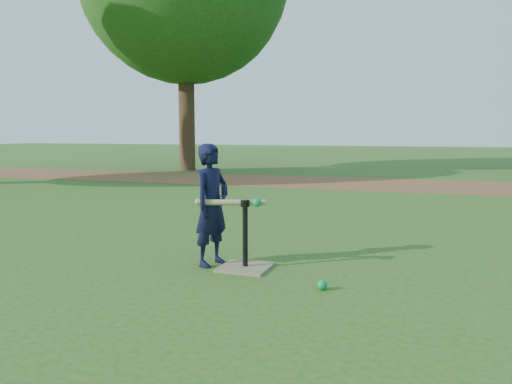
% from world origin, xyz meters
% --- Properties ---
extents(ground, '(80.00, 80.00, 0.00)m').
position_xyz_m(ground, '(0.00, 0.00, 0.00)').
color(ground, '#285116').
rests_on(ground, ground).
extents(dirt_strip, '(24.00, 3.00, 0.01)m').
position_xyz_m(dirt_strip, '(0.00, 7.50, 0.01)').
color(dirt_strip, brown).
rests_on(dirt_strip, ground).
extents(child, '(0.36, 0.46, 1.10)m').
position_xyz_m(child, '(-0.68, -0.22, 0.55)').
color(child, black).
rests_on(child, ground).
extents(wiffle_ball_ground, '(0.08, 0.08, 0.08)m').
position_xyz_m(wiffle_ball_ground, '(0.41, -0.63, 0.04)').
color(wiffle_ball_ground, '#0C8B3F').
rests_on(wiffle_ball_ground, ground).
extents(batting_tee, '(0.44, 0.44, 0.61)m').
position_xyz_m(batting_tee, '(-0.36, -0.24, 0.11)').
color(batting_tee, '#847654').
rests_on(batting_tee, ground).
extents(swing_action, '(0.63, 0.23, 0.08)m').
position_xyz_m(swing_action, '(-0.46, -0.27, 0.59)').
color(swing_action, tan).
rests_on(swing_action, ground).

